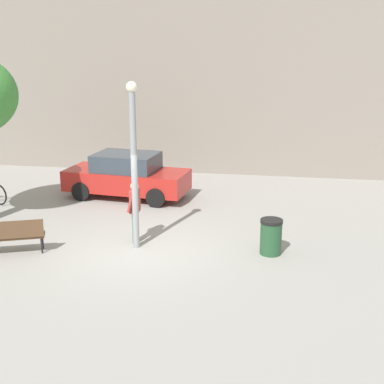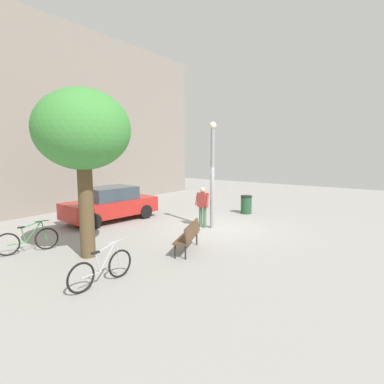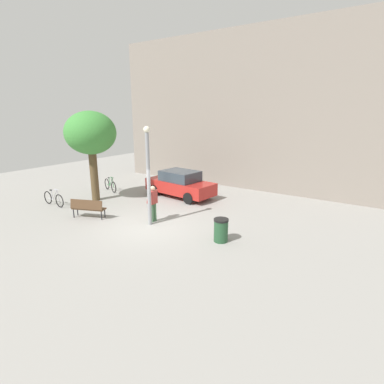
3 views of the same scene
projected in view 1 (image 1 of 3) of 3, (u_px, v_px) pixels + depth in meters
name	position (u px, v px, depth m)	size (l,w,h in m)	color
ground_plane	(139.00, 250.00, 13.58)	(36.00, 36.00, 0.00)	gray
building_facade	(197.00, 51.00, 21.26)	(18.16, 2.00, 9.75)	gray
lamppost	(134.00, 159.00, 13.14)	(0.28, 0.28, 4.31)	gray
person_by_lamppost	(135.00, 208.00, 13.91)	(0.30, 0.60, 1.67)	#47704C
park_bench	(11.00, 234.00, 13.17)	(1.66, 1.02, 0.92)	#513823
parked_car_red	(127.00, 176.00, 18.04)	(4.36, 2.18, 1.55)	#AD231E
trash_bin	(271.00, 237.00, 13.24)	(0.57, 0.57, 0.92)	#234C2D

